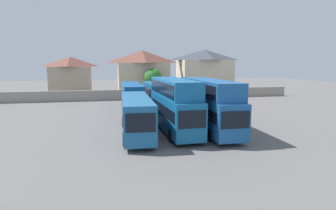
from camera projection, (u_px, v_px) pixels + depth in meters
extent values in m
plane|color=#605E5B|center=(148.00, 105.00, 43.42)|extent=(140.00, 140.00, 0.00)
cube|color=gray|center=(142.00, 94.00, 49.87)|extent=(56.00, 0.50, 1.80)
cube|color=#1C5F94|center=(136.00, 114.00, 25.13)|extent=(2.88, 11.09, 3.02)
cube|color=black|center=(141.00, 123.00, 19.69)|extent=(2.12, 0.17, 1.36)
cube|color=black|center=(136.00, 110.00, 25.07)|extent=(2.88, 10.21, 0.95)
cylinder|color=black|center=(153.00, 138.00, 22.18)|extent=(0.35, 1.11, 1.10)
cylinder|color=black|center=(125.00, 139.00, 21.81)|extent=(0.35, 1.11, 1.10)
cylinder|color=black|center=(145.00, 121.00, 28.83)|extent=(0.35, 1.11, 1.10)
cylinder|color=black|center=(123.00, 121.00, 28.46)|extent=(0.35, 1.11, 1.10)
cube|color=#135D95|center=(174.00, 112.00, 26.12)|extent=(2.63, 10.69, 3.00)
cube|color=black|center=(192.00, 120.00, 20.93)|extent=(2.14, 0.12, 1.35)
cube|color=black|center=(174.00, 108.00, 26.07)|extent=(2.66, 9.84, 0.95)
cube|color=#135D95|center=(174.00, 88.00, 26.05)|extent=(2.58, 10.16, 1.54)
cube|color=black|center=(174.00, 88.00, 26.05)|extent=(2.65, 9.63, 1.08)
cylinder|color=black|center=(197.00, 134.00, 23.39)|extent=(0.32, 1.11, 1.10)
cylinder|color=black|center=(171.00, 136.00, 22.88)|extent=(0.32, 1.11, 1.10)
cylinder|color=black|center=(177.00, 119.00, 29.75)|extent=(0.32, 1.11, 1.10)
cylinder|color=black|center=(156.00, 120.00, 29.24)|extent=(0.32, 1.11, 1.10)
cube|color=#1A5495|center=(209.00, 112.00, 26.65)|extent=(2.72, 11.62, 2.93)
cube|color=black|center=(236.00, 120.00, 20.96)|extent=(2.23, 0.12, 1.32)
cube|color=black|center=(209.00, 108.00, 26.60)|extent=(2.75, 10.69, 0.92)
cube|color=#1A5495|center=(209.00, 88.00, 26.60)|extent=(2.66, 11.04, 1.53)
cube|color=black|center=(209.00, 88.00, 26.60)|extent=(2.74, 10.46, 1.07)
cylinder|color=black|center=(237.00, 133.00, 23.58)|extent=(0.32, 1.10, 1.10)
cylinder|color=black|center=(210.00, 135.00, 23.13)|extent=(0.32, 1.10, 1.10)
cylinder|color=black|center=(208.00, 117.00, 30.54)|extent=(0.32, 1.10, 1.10)
cylinder|color=black|center=(187.00, 118.00, 30.09)|extent=(0.32, 1.10, 1.10)
cube|color=#0F5293|center=(132.00, 95.00, 39.34)|extent=(2.66, 10.96, 3.18)
cube|color=black|center=(135.00, 97.00, 33.96)|extent=(2.20, 0.11, 1.43)
cube|color=black|center=(132.00, 92.00, 39.28)|extent=(2.69, 10.09, 1.00)
cylinder|color=black|center=(143.00, 109.00, 36.48)|extent=(0.32, 1.10, 1.10)
cylinder|color=black|center=(125.00, 109.00, 36.03)|extent=(0.32, 1.10, 1.10)
cylinder|color=black|center=(138.00, 102.00, 43.05)|extent=(0.32, 1.10, 1.10)
cylinder|color=black|center=(123.00, 102.00, 42.60)|extent=(0.32, 1.10, 1.10)
cube|color=#166194|center=(157.00, 94.00, 40.39)|extent=(2.57, 11.70, 3.15)
cube|color=black|center=(165.00, 96.00, 34.68)|extent=(2.19, 0.09, 1.42)
cube|color=black|center=(157.00, 92.00, 40.34)|extent=(2.60, 10.76, 0.99)
cylinder|color=black|center=(170.00, 108.00, 37.34)|extent=(0.31, 1.10, 1.10)
cylinder|color=black|center=(153.00, 108.00, 36.85)|extent=(0.31, 1.10, 1.10)
cylinder|color=black|center=(160.00, 101.00, 44.34)|extent=(0.31, 1.10, 1.10)
cylinder|color=black|center=(145.00, 101.00, 43.85)|extent=(0.31, 1.10, 1.10)
cube|color=tan|center=(71.00, 81.00, 55.36)|extent=(7.39, 6.82, 5.75)
pyramid|color=brown|center=(70.00, 62.00, 54.80)|extent=(7.76, 7.16, 1.89)
cube|color=#C6B293|center=(143.00, 79.00, 57.02)|extent=(9.73, 7.71, 6.45)
pyramid|color=brown|center=(142.00, 57.00, 56.37)|extent=(10.22, 8.09, 2.46)
cube|color=beige|center=(204.00, 77.00, 60.53)|extent=(10.68, 7.29, 7.05)
pyramid|color=#3D424C|center=(205.00, 55.00, 59.86)|extent=(11.21, 7.66, 2.18)
cylinder|color=brown|center=(153.00, 90.00, 52.71)|extent=(0.47, 0.47, 2.68)
sphere|color=#2D6B28|center=(153.00, 77.00, 52.35)|extent=(3.24, 3.24, 3.24)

